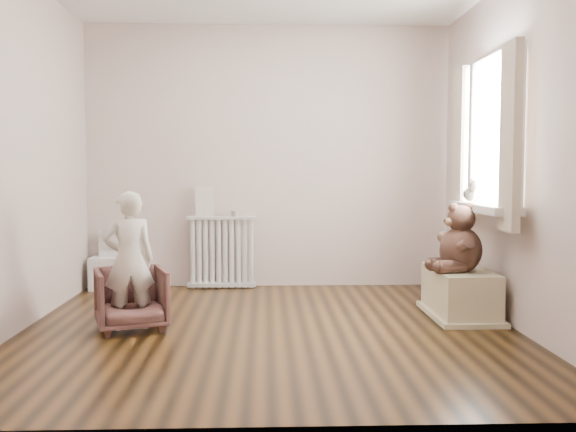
{
  "coord_description": "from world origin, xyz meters",
  "views": [
    {
      "loc": [
        -0.03,
        -4.62,
        1.16
      ],
      "look_at": [
        0.15,
        0.45,
        0.8
      ],
      "focal_mm": 40.0,
      "sensor_mm": 36.0,
      "label": 1
    }
  ],
  "objects_px": {
    "radiator": "(222,249)",
    "teddy_bear": "(461,234)",
    "plush_cat": "(472,190)",
    "armchair": "(131,299)",
    "child": "(129,260)",
    "toy_bench": "(460,291)",
    "toy_vanity": "(110,261)"
  },
  "relations": [
    {
      "from": "radiator",
      "to": "toy_bench",
      "type": "distance_m",
      "value": 2.38
    },
    {
      "from": "toy_vanity",
      "to": "teddy_bear",
      "type": "bearing_deg",
      "value": -24.52
    },
    {
      "from": "armchair",
      "to": "teddy_bear",
      "type": "xyz_separation_m",
      "value": [
        2.5,
        0.23,
        0.44
      ]
    },
    {
      "from": "radiator",
      "to": "plush_cat",
      "type": "xyz_separation_m",
      "value": [
        2.12,
        -1.13,
        0.61
      ]
    },
    {
      "from": "toy_vanity",
      "to": "armchair",
      "type": "height_order",
      "value": "toy_vanity"
    },
    {
      "from": "armchair",
      "to": "teddy_bear",
      "type": "bearing_deg",
      "value": -13.75
    },
    {
      "from": "radiator",
      "to": "teddy_bear",
      "type": "bearing_deg",
      "value": -36.02
    },
    {
      "from": "toy_bench",
      "to": "radiator",
      "type": "bearing_deg",
      "value": 146.5
    },
    {
      "from": "toy_bench",
      "to": "teddy_bear",
      "type": "height_order",
      "value": "teddy_bear"
    },
    {
      "from": "radiator",
      "to": "toy_vanity",
      "type": "distance_m",
      "value": 1.1
    },
    {
      "from": "toy_vanity",
      "to": "teddy_bear",
      "type": "relative_size",
      "value": 1.11
    },
    {
      "from": "radiator",
      "to": "plush_cat",
      "type": "bearing_deg",
      "value": -28.0
    },
    {
      "from": "child",
      "to": "plush_cat",
      "type": "relative_size",
      "value": 4.44
    },
    {
      "from": "toy_vanity",
      "to": "plush_cat",
      "type": "bearing_deg",
      "value": -18.87
    },
    {
      "from": "teddy_bear",
      "to": "radiator",
      "type": "bearing_deg",
      "value": 134.96
    },
    {
      "from": "radiator",
      "to": "child",
      "type": "height_order",
      "value": "child"
    },
    {
      "from": "toy_bench",
      "to": "teddy_bear",
      "type": "relative_size",
      "value": 1.54
    },
    {
      "from": "armchair",
      "to": "teddy_bear",
      "type": "height_order",
      "value": "teddy_bear"
    },
    {
      "from": "child",
      "to": "toy_bench",
      "type": "height_order",
      "value": "child"
    },
    {
      "from": "armchair",
      "to": "child",
      "type": "height_order",
      "value": "child"
    },
    {
      "from": "radiator",
      "to": "toy_vanity",
      "type": "height_order",
      "value": "radiator"
    },
    {
      "from": "teddy_bear",
      "to": "plush_cat",
      "type": "relative_size",
      "value": 2.34
    },
    {
      "from": "plush_cat",
      "to": "toy_bench",
      "type": "bearing_deg",
      "value": -107.05
    },
    {
      "from": "armchair",
      "to": "toy_bench",
      "type": "xyz_separation_m",
      "value": [
        2.53,
        0.34,
        -0.03
      ]
    },
    {
      "from": "toy_bench",
      "to": "teddy_bear",
      "type": "bearing_deg",
      "value": -108.05
    },
    {
      "from": "radiator",
      "to": "plush_cat",
      "type": "distance_m",
      "value": 2.48
    },
    {
      "from": "toy_bench",
      "to": "armchair",
      "type": "bearing_deg",
      "value": -172.38
    },
    {
      "from": "armchair",
      "to": "plush_cat",
      "type": "distance_m",
      "value": 2.83
    },
    {
      "from": "child",
      "to": "toy_bench",
      "type": "xyz_separation_m",
      "value": [
        2.53,
        0.39,
        -0.32
      ]
    },
    {
      "from": "radiator",
      "to": "teddy_bear",
      "type": "distance_m",
      "value": 2.42
    },
    {
      "from": "toy_vanity",
      "to": "toy_bench",
      "type": "distance_m",
      "value": 3.33
    },
    {
      "from": "child",
      "to": "teddy_bear",
      "type": "xyz_separation_m",
      "value": [
        2.5,
        0.28,
        0.15
      ]
    }
  ]
}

